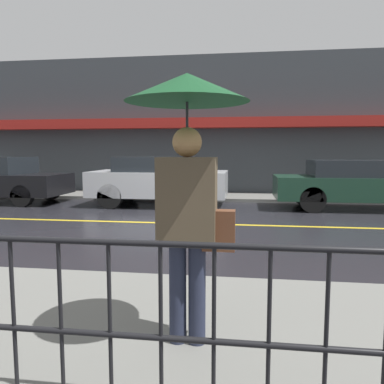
{
  "coord_description": "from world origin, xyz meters",
  "views": [
    {
      "loc": [
        1.9,
        -8.02,
        1.56
      ],
      "look_at": [
        1.1,
        -2.18,
        0.94
      ],
      "focal_mm": 35.0,
      "sensor_mm": 36.0,
      "label": 1
    }
  ],
  "objects": [
    {
      "name": "sidewalk_near",
      "position": [
        0.0,
        -5.04,
        0.05
      ],
      "size": [
        28.0,
        2.6,
        0.1
      ],
      "color": "slate",
      "rests_on": "ground_plane"
    },
    {
      "name": "lane_marking",
      "position": [
        0.0,
        0.0,
        0.0
      ],
      "size": [
        25.2,
        0.12,
        0.01
      ],
      "color": "gold",
      "rests_on": "ground_plane"
    },
    {
      "name": "ground_plane",
      "position": [
        0.0,
        0.0,
        0.0
      ],
      "size": [
        80.0,
        80.0,
        0.0
      ],
      "primitive_type": "plane",
      "color": "black"
    },
    {
      "name": "sidewalk_far",
      "position": [
        0.0,
        4.68,
        0.05
      ],
      "size": [
        28.0,
        1.87,
        0.1
      ],
      "color": "slate",
      "rests_on": "ground_plane"
    },
    {
      "name": "building_storefront",
      "position": [
        0.0,
        5.74,
        2.53
      ],
      "size": [
        28.0,
        0.85,
        5.04
      ],
      "color": "#383D42",
      "rests_on": "ground_plane"
    },
    {
      "name": "car_silver",
      "position": [
        -0.57,
        2.69,
        0.75
      ],
      "size": [
        3.93,
        1.84,
        1.43
      ],
      "color": "#B2B5BA",
      "rests_on": "ground_plane"
    },
    {
      "name": "pedestrian",
      "position": [
        1.5,
        -5.3,
        1.63
      ],
      "size": [
        0.91,
        0.91,
        2.03
      ],
      "rotation": [
        0.0,
        0.0,
        3.14
      ],
      "color": "#23283D",
      "rests_on": "sidewalk_near"
    },
    {
      "name": "car_dark_green",
      "position": [
        5.12,
        2.69,
        0.71
      ],
      "size": [
        4.74,
        1.72,
        1.35
      ],
      "color": "#193828",
      "rests_on": "ground_plane"
    }
  ]
}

